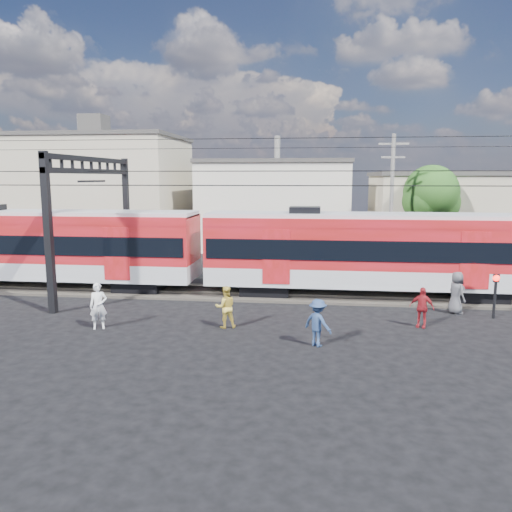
% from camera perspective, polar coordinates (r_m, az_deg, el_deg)
% --- Properties ---
extents(ground, '(120.00, 120.00, 0.00)m').
position_cam_1_polar(ground, '(17.66, 1.90, -10.55)').
color(ground, black).
rests_on(ground, ground).
extents(track_bed, '(70.00, 3.40, 0.12)m').
position_cam_1_polar(track_bed, '(25.31, 3.49, -4.37)').
color(track_bed, '#2D2823').
rests_on(track_bed, ground).
extents(rail_near, '(70.00, 0.12, 0.12)m').
position_cam_1_polar(rail_near, '(24.55, 3.38, -4.50)').
color(rail_near, '#59544C').
rests_on(rail_near, track_bed).
extents(rail_far, '(70.00, 0.12, 0.12)m').
position_cam_1_polar(rail_far, '(26.01, 3.59, -3.74)').
color(rail_far, '#59544C').
rests_on(rail_far, track_bed).
extents(commuter_train, '(50.30, 3.08, 4.17)m').
position_cam_1_polar(commuter_train, '(25.00, 13.39, 0.69)').
color(commuter_train, black).
rests_on(commuter_train, ground).
extents(catenary, '(70.00, 9.30, 7.52)m').
position_cam_1_polar(catenary, '(26.58, -15.51, 7.02)').
color(catenary, black).
rests_on(catenary, ground).
extents(building_west, '(14.28, 10.20, 9.30)m').
position_cam_1_polar(building_west, '(44.59, -17.66, 6.98)').
color(building_west, tan).
rests_on(building_west, ground).
extents(building_midwest, '(12.24, 12.24, 7.30)m').
position_cam_1_polar(building_midwest, '(43.77, 2.41, 6.05)').
color(building_midwest, beige).
rests_on(building_midwest, ground).
extents(building_mideast, '(16.32, 10.20, 6.30)m').
position_cam_1_polar(building_mideast, '(42.58, 24.13, 4.52)').
color(building_mideast, tan).
rests_on(building_mideast, ground).
extents(utility_pole_mid, '(1.80, 0.24, 8.50)m').
position_cam_1_polar(utility_pole_mid, '(31.94, 15.21, 6.23)').
color(utility_pole_mid, slate).
rests_on(utility_pole_mid, ground).
extents(tree_near, '(3.82, 3.64, 6.72)m').
position_cam_1_polar(tree_near, '(35.56, 19.62, 6.48)').
color(tree_near, '#382619').
rests_on(tree_near, ground).
extents(pedestrian_a, '(0.79, 0.67, 1.83)m').
position_cam_1_polar(pedestrian_a, '(20.59, -17.57, -5.47)').
color(pedestrian_a, silver).
rests_on(pedestrian_a, ground).
extents(pedestrian_b, '(0.98, 0.86, 1.68)m').
position_cam_1_polar(pedestrian_b, '(19.82, -3.50, -5.83)').
color(pedestrian_b, gold).
rests_on(pedestrian_b, ground).
extents(pedestrian_c, '(1.26, 1.16, 1.70)m').
position_cam_1_polar(pedestrian_c, '(17.81, 7.07, -7.57)').
color(pedestrian_c, navy).
rests_on(pedestrian_c, ground).
extents(pedestrian_d, '(1.03, 0.73, 1.62)m').
position_cam_1_polar(pedestrian_d, '(20.90, 18.41, -5.59)').
color(pedestrian_d, maroon).
rests_on(pedestrian_d, ground).
extents(pedestrian_e, '(0.90, 1.07, 1.86)m').
position_cam_1_polar(pedestrian_e, '(23.46, 21.94, -3.92)').
color(pedestrian_e, '#454549').
rests_on(pedestrian_e, ground).
extents(crossing_signal, '(0.28, 0.28, 1.91)m').
position_cam_1_polar(crossing_signal, '(23.21, 25.69, -3.29)').
color(crossing_signal, black).
rests_on(crossing_signal, ground).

